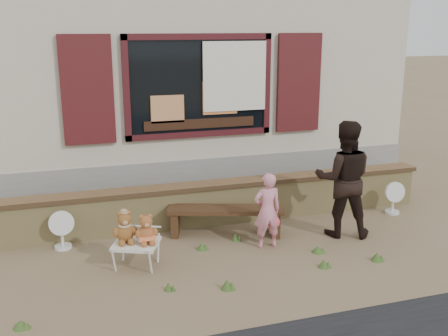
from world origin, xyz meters
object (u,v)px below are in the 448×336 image
object	(u,v)px
child	(267,211)
adult	(344,179)
teddy_bear_left	(125,226)
bench	(226,215)
folding_chair	(136,244)
teddy_bear_right	(146,228)

from	to	relation	value
child	adult	world-z (taller)	adult
adult	child	bearing A→B (deg)	26.81
teddy_bear_left	child	distance (m)	1.97
bench	folding_chair	size ratio (longest dim) A/B	2.46
child	bench	bearing A→B (deg)	-50.91
teddy_bear_left	teddy_bear_right	distance (m)	0.28
bench	adult	distance (m)	1.80
bench	teddy_bear_left	world-z (taller)	teddy_bear_left
teddy_bear_left	folding_chair	bearing A→B (deg)	-0.00
bench	adult	xyz separation A→B (m)	(1.65, -0.48, 0.54)
bench	child	distance (m)	0.74
folding_chair	adult	size ratio (longest dim) A/B	0.41
child	adult	distance (m)	1.27
bench	folding_chair	xyz separation A→B (m)	(-1.41, -0.65, -0.01)
child	adult	bearing A→B (deg)	-173.39
child	teddy_bear_right	bearing A→B (deg)	7.06
child	adult	xyz separation A→B (m)	(1.23, 0.09, 0.32)
folding_chair	child	distance (m)	1.85
folding_chair	child	world-z (taller)	child
folding_chair	child	size ratio (longest dim) A/B	0.65
bench	folding_chair	world-z (taller)	bench
folding_chair	teddy_bear_right	distance (m)	0.27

